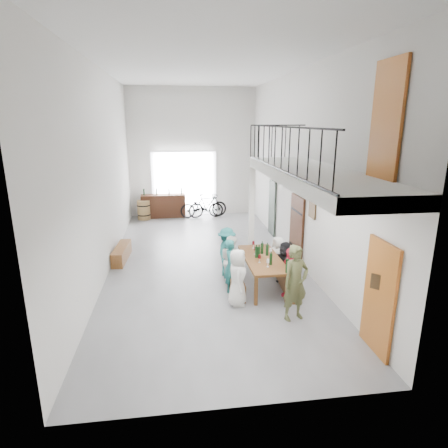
{
  "coord_description": "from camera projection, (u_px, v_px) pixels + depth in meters",
  "views": [
    {
      "loc": [
        -0.85,
        -10.54,
        4.09
      ],
      "look_at": [
        0.51,
        -0.5,
        1.29
      ],
      "focal_mm": 30.0,
      "sensor_mm": 36.0,
      "label": 1
    }
  ],
  "objects": [
    {
      "name": "right_wall_decor",
      "position": [
        318.0,
        218.0,
        9.37
      ],
      "size": [
        0.07,
        8.28,
        5.07
      ],
      "color": "#AA5D20",
      "rests_on": "ground"
    },
    {
      "name": "balcony",
      "position": [
        311.0,
        177.0,
        7.75
      ],
      "size": [
        1.52,
        5.62,
        4.0
      ],
      "color": "white",
      "rests_on": "ground"
    },
    {
      "name": "guest_right_c",
      "position": [
        277.0,
        256.0,
        10.14
      ],
      "size": [
        0.47,
        0.61,
        1.1
      ],
      "primitive_type": "imported",
      "rotation": [
        0.0,
        0.0,
        -1.32
      ],
      "color": "white",
      "rests_on": "ground"
    },
    {
      "name": "bench_wall",
      "position": [
        286.0,
        279.0,
        9.5
      ],
      "size": [
        0.39,
        1.96,
        0.45
      ],
      "primitive_type": "cube",
      "rotation": [
        0.0,
        0.0,
        -0.07
      ],
      "color": "brown",
      "rests_on": "ground"
    },
    {
      "name": "potted_plant",
      "position": [
        282.0,
        247.0,
        11.81
      ],
      "size": [
        0.46,
        0.41,
        0.47
      ],
      "primitive_type": "imported",
      "rotation": [
        0.0,
        0.0,
        -0.11
      ],
      "color": "#1A4B1D",
      "rests_on": "ground"
    },
    {
      "name": "bicycle_far",
      "position": [
        208.0,
        206.0,
        16.32
      ],
      "size": [
        1.81,
        0.85,
        1.05
      ],
      "primitive_type": "imported",
      "rotation": [
        0.0,
        0.0,
        1.79
      ],
      "color": "black",
      "rests_on": "ground"
    },
    {
      "name": "guest_left_d",
      "position": [
        227.0,
        252.0,
        10.12
      ],
      "size": [
        0.8,
        1.0,
        1.35
      ],
      "primitive_type": "imported",
      "rotation": [
        0.0,
        0.0,
        1.17
      ],
      "color": "#227473",
      "rests_on": "ground"
    },
    {
      "name": "bench_inner",
      "position": [
        234.0,
        280.0,
        9.45
      ],
      "size": [
        0.29,
        1.78,
        0.41
      ],
      "primitive_type": "cube",
      "rotation": [
        0.0,
        0.0,
        -0.0
      ],
      "color": "brown",
      "rests_on": "ground"
    },
    {
      "name": "guest_left_b",
      "position": [
        231.0,
        266.0,
        9.17
      ],
      "size": [
        0.44,
        0.55,
        1.33
      ],
      "primitive_type": "imported",
      "rotation": [
        0.0,
        0.0,
        1.29
      ],
      "color": "#227473",
      "rests_on": "ground"
    },
    {
      "name": "room_walls",
      "position": [
        203.0,
        141.0,
        10.32
      ],
      "size": [
        12.0,
        12.0,
        12.0
      ],
      "color": "silver",
      "rests_on": "ground"
    },
    {
      "name": "counter_bottles",
      "position": [
        163.0,
        191.0,
        16.19
      ],
      "size": [
        1.66,
        0.12,
        0.28
      ],
      "color": "black",
      "rests_on": "serving_counter"
    },
    {
      "name": "tasting_table",
      "position": [
        262.0,
        261.0,
        9.34
      ],
      "size": [
        0.89,
        2.13,
        0.79
      ],
      "rotation": [
        0.0,
        0.0,
        0.01
      ],
      "color": "brown",
      "rests_on": "ground"
    },
    {
      "name": "host_standing",
      "position": [
        296.0,
        283.0,
        7.81
      ],
      "size": [
        0.69,
        0.56,
        1.64
      ],
      "primitive_type": "imported",
      "rotation": [
        0.0,
        0.0,
        0.31
      ],
      "color": "#50552F",
      "rests_on": "ground"
    },
    {
      "name": "gateway_portal",
      "position": [
        184.0,
        184.0,
        16.52
      ],
      "size": [
        2.8,
        0.08,
        2.8
      ],
      "primitive_type": "cube",
      "color": "white",
      "rests_on": "ground"
    },
    {
      "name": "guest_right_a",
      "position": [
        289.0,
        273.0,
        8.83
      ],
      "size": [
        0.4,
        0.77,
        1.25
      ],
      "primitive_type": "imported",
      "rotation": [
        0.0,
        0.0,
        -1.44
      ],
      "color": "red",
      "rests_on": "ground"
    },
    {
      "name": "oak_barrel",
      "position": [
        144.0,
        210.0,
        16.03
      ],
      "size": [
        0.56,
        0.56,
        0.82
      ],
      "color": "olive",
      "rests_on": "ground"
    },
    {
      "name": "guest_right_b",
      "position": [
        284.0,
        263.0,
        9.57
      ],
      "size": [
        0.65,
        1.11,
        1.15
      ],
      "primitive_type": "imported",
      "rotation": [
        0.0,
        0.0,
        -1.26
      ],
      "color": "black",
      "rests_on": "ground"
    },
    {
      "name": "side_bench",
      "position": [
        122.0,
        253.0,
        11.35
      ],
      "size": [
        0.44,
        1.54,
        0.43
      ],
      "primitive_type": "cube",
      "rotation": [
        0.0,
        0.0,
        -0.07
      ],
      "color": "brown",
      "rests_on": "ground"
    },
    {
      "name": "guest_left_c",
      "position": [
        231.0,
        260.0,
        9.58
      ],
      "size": [
        0.7,
        0.77,
        1.3
      ],
      "primitive_type": "imported",
      "rotation": [
        0.0,
        0.0,
        1.99
      ],
      "color": "white",
      "rests_on": "ground"
    },
    {
      "name": "bicycle_near",
      "position": [
        202.0,
        206.0,
        16.3
      ],
      "size": [
        1.9,
        0.73,
        0.99
      ],
      "primitive_type": "imported",
      "rotation": [
        0.0,
        0.0,
        1.61
      ],
      "color": "black",
      "rests_on": "ground"
    },
    {
      "name": "floor",
      "position": [
        205.0,
        262.0,
        11.26
      ],
      "size": [
        12.0,
        12.0,
        0.0
      ],
      "primitive_type": "plane",
      "color": "slate",
      "rests_on": "ground"
    },
    {
      "name": "serving_counter",
      "position": [
        163.0,
        206.0,
        16.36
      ],
      "size": [
        1.91,
        0.56,
        1.0
      ],
      "primitive_type": "cube",
      "rotation": [
        0.0,
        0.0,
        0.02
      ],
      "color": "#3C1D0F",
      "rests_on": "ground"
    },
    {
      "name": "guest_left_a",
      "position": [
        238.0,
        277.0,
        8.47
      ],
      "size": [
        0.52,
        0.71,
        1.34
      ],
      "primitive_type": "imported",
      "rotation": [
        0.0,
        0.0,
        1.41
      ],
      "color": "white",
      "rests_on": "ground"
    },
    {
      "name": "tableware",
      "position": [
        262.0,
        252.0,
        9.35
      ],
      "size": [
        0.46,
        1.43,
        0.35
      ],
      "color": "black",
      "rests_on": "tasting_table"
    }
  ]
}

